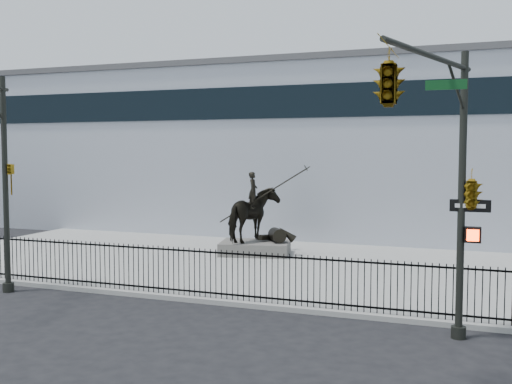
% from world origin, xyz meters
% --- Properties ---
extents(ground, '(120.00, 120.00, 0.00)m').
position_xyz_m(ground, '(0.00, 0.00, 0.00)').
color(ground, black).
rests_on(ground, ground).
extents(plaza, '(30.00, 12.00, 0.15)m').
position_xyz_m(plaza, '(0.00, 7.00, 0.07)').
color(plaza, gray).
rests_on(plaza, ground).
extents(building, '(44.00, 14.00, 9.00)m').
position_xyz_m(building, '(0.00, 20.00, 4.50)').
color(building, silver).
rests_on(building, ground).
extents(picket_fence, '(22.10, 0.10, 1.50)m').
position_xyz_m(picket_fence, '(0.00, 1.25, 0.90)').
color(picket_fence, black).
rests_on(picket_fence, plaza).
extents(statue_plinth, '(3.27, 2.57, 0.55)m').
position_xyz_m(statue_plinth, '(-1.59, 8.88, 0.42)').
color(statue_plinth, '#56534E').
rests_on(statue_plinth, plaza).
extents(equestrian_statue, '(3.67, 2.67, 3.17)m').
position_xyz_m(equestrian_statue, '(-1.53, 8.89, 1.84)').
color(equestrian_statue, black).
rests_on(equestrian_statue, statue_plinth).
extents(traffic_signal_right, '(2.17, 6.86, 7.00)m').
position_xyz_m(traffic_signal_right, '(6.47, -2.00, 4.85)').
color(traffic_signal_right, black).
rests_on(traffic_signal_right, ground).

